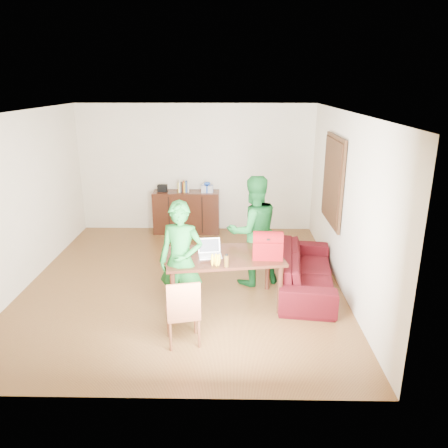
{
  "coord_description": "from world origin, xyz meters",
  "views": [
    {
      "loc": [
        0.77,
        -6.47,
        3.12
      ],
      "look_at": [
        0.66,
        -0.51,
        1.17
      ],
      "focal_mm": 35.0,
      "sensor_mm": 36.0,
      "label": 1
    }
  ],
  "objects_px": {
    "person_far": "(253,231)",
    "sofa": "(306,270)",
    "red_bag": "(268,248)",
    "table": "(224,261)",
    "bottle": "(226,260)",
    "chair": "(183,324)",
    "laptop": "(210,254)",
    "person_near": "(181,261)"
  },
  "relations": [
    {
      "from": "bottle",
      "to": "chair",
      "type": "bearing_deg",
      "value": -130.55
    },
    {
      "from": "person_near",
      "to": "person_far",
      "type": "relative_size",
      "value": 0.94
    },
    {
      "from": "person_far",
      "to": "laptop",
      "type": "relative_size",
      "value": 5.1
    },
    {
      "from": "person_far",
      "to": "red_bag",
      "type": "bearing_deg",
      "value": 80.46
    },
    {
      "from": "laptop",
      "to": "sofa",
      "type": "xyz_separation_m",
      "value": [
        1.48,
        0.59,
        -0.51
      ]
    },
    {
      "from": "person_near",
      "to": "person_far",
      "type": "height_order",
      "value": "person_far"
    },
    {
      "from": "red_bag",
      "to": "table",
      "type": "bearing_deg",
      "value": 174.25
    },
    {
      "from": "red_bag",
      "to": "sofa",
      "type": "xyz_separation_m",
      "value": [
        0.67,
        0.63,
        -0.62
      ]
    },
    {
      "from": "chair",
      "to": "red_bag",
      "type": "relative_size",
      "value": 2.14
    },
    {
      "from": "person_far",
      "to": "laptop",
      "type": "distance_m",
      "value": 1.03
    },
    {
      "from": "table",
      "to": "sofa",
      "type": "xyz_separation_m",
      "value": [
        1.29,
        0.54,
        -0.37
      ]
    },
    {
      "from": "table",
      "to": "laptop",
      "type": "bearing_deg",
      "value": -171.98
    },
    {
      "from": "chair",
      "to": "person_far",
      "type": "distance_m",
      "value": 2.09
    },
    {
      "from": "person_near",
      "to": "red_bag",
      "type": "height_order",
      "value": "person_near"
    },
    {
      "from": "laptop",
      "to": "chair",
      "type": "bearing_deg",
      "value": -116.03
    },
    {
      "from": "bottle",
      "to": "red_bag",
      "type": "distance_m",
      "value": 0.65
    },
    {
      "from": "bottle",
      "to": "red_bag",
      "type": "height_order",
      "value": "red_bag"
    },
    {
      "from": "person_near",
      "to": "bottle",
      "type": "xyz_separation_m",
      "value": [
        0.61,
        -0.03,
        0.03
      ]
    },
    {
      "from": "laptop",
      "to": "bottle",
      "type": "bearing_deg",
      "value": -65.17
    },
    {
      "from": "chair",
      "to": "laptop",
      "type": "height_order",
      "value": "laptop"
    },
    {
      "from": "red_bag",
      "to": "sofa",
      "type": "bearing_deg",
      "value": 45.72
    },
    {
      "from": "person_far",
      "to": "bottle",
      "type": "xyz_separation_m",
      "value": [
        -0.41,
        -1.15,
        -0.02
      ]
    },
    {
      "from": "chair",
      "to": "laptop",
      "type": "xyz_separation_m",
      "value": [
        0.29,
        0.96,
        0.55
      ]
    },
    {
      "from": "table",
      "to": "bottle",
      "type": "bearing_deg",
      "value": -92.65
    },
    {
      "from": "chair",
      "to": "person_far",
      "type": "height_order",
      "value": "person_far"
    },
    {
      "from": "table",
      "to": "laptop",
      "type": "xyz_separation_m",
      "value": [
        -0.19,
        -0.06,
        0.14
      ]
    },
    {
      "from": "table",
      "to": "person_near",
      "type": "xyz_separation_m",
      "value": [
        -0.56,
        -0.37,
        0.15
      ]
    },
    {
      "from": "person_far",
      "to": "chair",
      "type": "bearing_deg",
      "value": 41.45
    },
    {
      "from": "person_far",
      "to": "sofa",
      "type": "bearing_deg",
      "value": 145.63
    },
    {
      "from": "laptop",
      "to": "red_bag",
      "type": "relative_size",
      "value": 0.84
    },
    {
      "from": "chair",
      "to": "bottle",
      "type": "height_order",
      "value": "bottle"
    },
    {
      "from": "person_near",
      "to": "bottle",
      "type": "distance_m",
      "value": 0.61
    },
    {
      "from": "bottle",
      "to": "red_bag",
      "type": "xyz_separation_m",
      "value": [
        0.57,
        0.31,
        0.06
      ]
    },
    {
      "from": "person_near",
      "to": "bottle",
      "type": "bearing_deg",
      "value": 6.21
    },
    {
      "from": "person_far",
      "to": "red_bag",
      "type": "height_order",
      "value": "person_far"
    },
    {
      "from": "person_far",
      "to": "sofa",
      "type": "relative_size",
      "value": 0.86
    },
    {
      "from": "table",
      "to": "bottle",
      "type": "xyz_separation_m",
      "value": [
        0.04,
        -0.4,
        0.19
      ]
    },
    {
      "from": "table",
      "to": "chair",
      "type": "relative_size",
      "value": 1.99
    },
    {
      "from": "laptop",
      "to": "table",
      "type": "bearing_deg",
      "value": 7.75
    },
    {
      "from": "chair",
      "to": "sofa",
      "type": "height_order",
      "value": "chair"
    },
    {
      "from": "table",
      "to": "person_far",
      "type": "bearing_deg",
      "value": 49.92
    },
    {
      "from": "table",
      "to": "person_far",
      "type": "xyz_separation_m",
      "value": [
        0.45,
        0.74,
        0.21
      ]
    }
  ]
}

